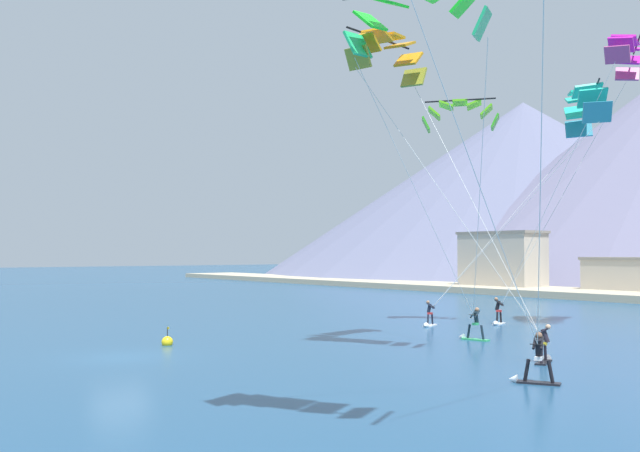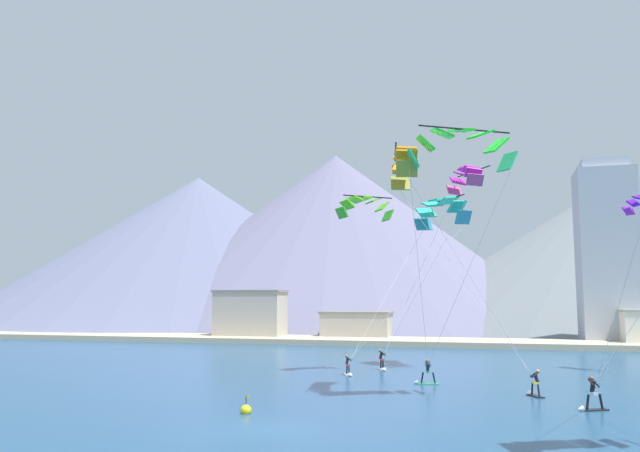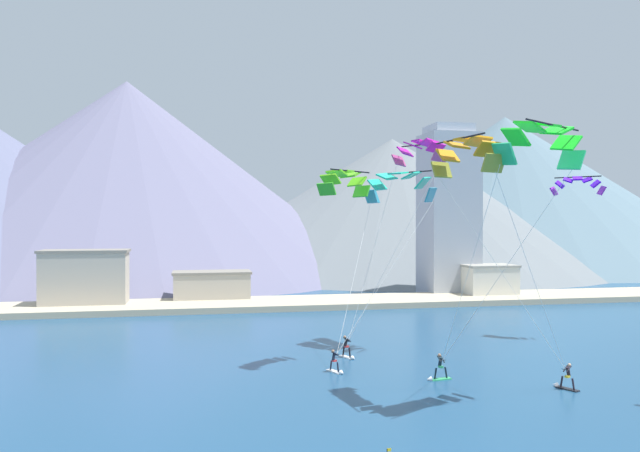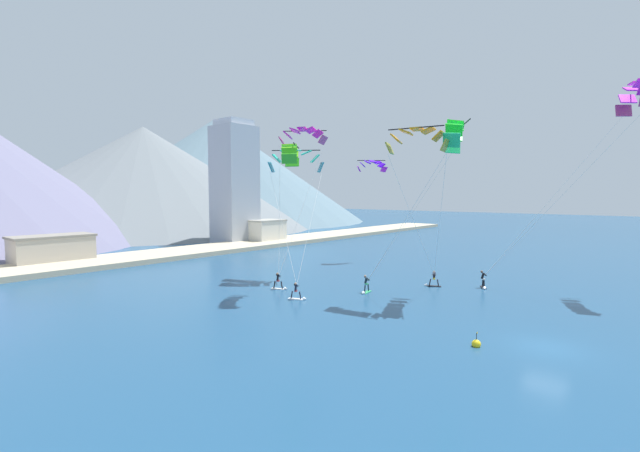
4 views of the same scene
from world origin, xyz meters
The scene contains 20 objects.
ground_plane centered at (0.00, 0.00, 0.00)m, with size 400.00×400.00×0.00m, color navy.
kitesurfer_near_lead centered at (14.50, 8.90, 0.58)m, with size 1.72×1.17×1.83m.
kitesurfer_near_trail centered at (5.07, 16.83, 0.52)m, with size 1.78×0.68×1.75m.
kitesurfer_mid_center centered at (0.85, 24.22, 0.53)m, with size 1.03×1.76×1.77m.
kitesurfer_far_left centered at (-1.01, 19.96, 0.43)m, with size 1.08×1.75×1.64m.
kitesurfer_far_right centered at (11.94, 13.28, 0.46)m, with size 1.08×1.75×1.67m.
parafoil_kite_near_lead centered at (20.00, -2.40, 18.45)m, with size 8.12×13.22×18.20m.
parafoil_kite_near_trail centered at (8.20, 9.66, 14.79)m, with size 6.43×9.29×14.52m.
parafoil_kite_mid_center centered at (7.73, 27.40, 16.18)m, with size 8.91×5.79×15.75m.
parafoil_kite_far_left centered at (5.67, 26.50, 13.36)m, with size 9.24×8.99×13.18m.
parafoil_kite_far_right centered at (4.63, 11.42, 14.20)m, with size 8.49×5.43×13.81m.
parafoil_kite_distant_high_outer centered at (0.00, 21.83, 13.31)m, with size 4.48×4.08×1.87m.
parafoil_kite_distant_low_drift centered at (22.29, 27.49, 13.63)m, with size 4.21×3.28×1.75m.
race_marker_buoy centered at (-2.60, 3.36, 0.16)m, with size 0.56×0.56×1.02m.
shoreline_strip centered at (0.00, 53.61, 0.35)m, with size 180.00×10.00×0.70m, color #BCAD8E.
shore_building_harbour_front centered at (-8.48, 57.86, 2.04)m, with size 9.70×4.96×4.05m.
shore_building_promenade_mid centered at (27.81, 55.54, 2.29)m, with size 6.87×5.08×4.55m.
highrise_tower centered at (24.14, 60.29, 11.63)m, with size 7.00×7.00×23.68m.
mountain_peak_central_summit centered at (32.06, 110.33, 14.22)m, with size 94.16×94.16×28.45m.
mountain_peak_far_spur centered at (65.39, 122.46, 18.18)m, with size 105.71×105.71×36.36m.
Camera 4 is at (-28.68, -5.92, 9.43)m, focal length 24.00 mm.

